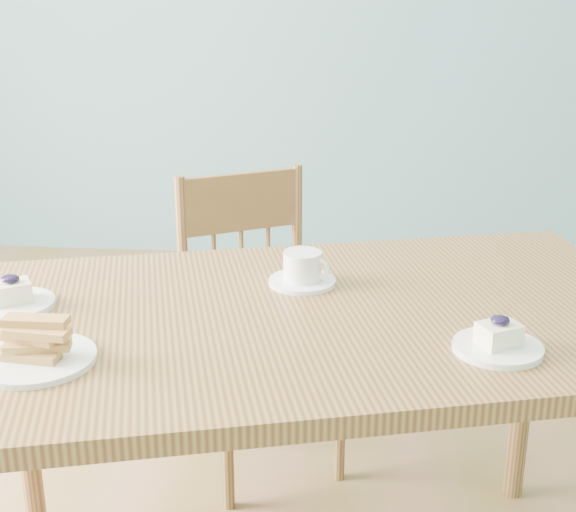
{
  "coord_description": "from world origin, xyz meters",
  "views": [
    {
      "loc": [
        0.2,
        -1.29,
        1.33
      ],
      "look_at": [
        0.08,
        0.16,
        0.81
      ],
      "focal_mm": 50.0,
      "sensor_mm": 36.0,
      "label": 1
    }
  ],
  "objects_px": {
    "cheesecake_plate_near": "(498,342)",
    "coffee_cup": "(303,270)",
    "dining_chair": "(258,323)",
    "cheesecake_plate_far": "(13,299)",
    "biscotti_plate": "(35,349)",
    "dining_table": "(317,345)"
  },
  "relations": [
    {
      "from": "cheesecake_plate_near",
      "to": "coffee_cup",
      "type": "distance_m",
      "value": 0.45
    },
    {
      "from": "dining_chair",
      "to": "coffee_cup",
      "type": "bearing_deg",
      "value": -99.85
    },
    {
      "from": "cheesecake_plate_near",
      "to": "coffee_cup",
      "type": "height_order",
      "value": "coffee_cup"
    },
    {
      "from": "cheesecake_plate_far",
      "to": "cheesecake_plate_near",
      "type": "bearing_deg",
      "value": -7.23
    },
    {
      "from": "cheesecake_plate_far",
      "to": "biscotti_plate",
      "type": "relative_size",
      "value": 0.81
    },
    {
      "from": "cheesecake_plate_far",
      "to": "dining_table",
      "type": "bearing_deg",
      "value": 3.33
    },
    {
      "from": "coffee_cup",
      "to": "dining_table",
      "type": "bearing_deg",
      "value": -51.52
    },
    {
      "from": "dining_chair",
      "to": "biscotti_plate",
      "type": "distance_m",
      "value": 0.95
    },
    {
      "from": "dining_chair",
      "to": "coffee_cup",
      "type": "height_order",
      "value": "dining_chair"
    },
    {
      "from": "cheesecake_plate_far",
      "to": "biscotti_plate",
      "type": "height_order",
      "value": "biscotti_plate"
    },
    {
      "from": "dining_table",
      "to": "cheesecake_plate_far",
      "type": "height_order",
      "value": "cheesecake_plate_far"
    },
    {
      "from": "cheesecake_plate_near",
      "to": "coffee_cup",
      "type": "bearing_deg",
      "value": 141.04
    },
    {
      "from": "dining_chair",
      "to": "coffee_cup",
      "type": "distance_m",
      "value": 0.59
    },
    {
      "from": "dining_chair",
      "to": "biscotti_plate",
      "type": "xyz_separation_m",
      "value": [
        -0.26,
        -0.85,
        0.33
      ]
    },
    {
      "from": "dining_table",
      "to": "dining_chair",
      "type": "xyz_separation_m",
      "value": [
        -0.19,
        0.6,
        -0.23
      ]
    },
    {
      "from": "dining_chair",
      "to": "coffee_cup",
      "type": "xyz_separation_m",
      "value": [
        0.15,
        -0.46,
        0.33
      ]
    },
    {
      "from": "cheesecake_plate_near",
      "to": "cheesecake_plate_far",
      "type": "relative_size",
      "value": 0.97
    },
    {
      "from": "dining_chair",
      "to": "cheesecake_plate_far",
      "type": "height_order",
      "value": "dining_chair"
    },
    {
      "from": "dining_table",
      "to": "coffee_cup",
      "type": "height_order",
      "value": "coffee_cup"
    },
    {
      "from": "coffee_cup",
      "to": "biscotti_plate",
      "type": "height_order",
      "value": "biscotti_plate"
    },
    {
      "from": "cheesecake_plate_near",
      "to": "biscotti_plate",
      "type": "distance_m",
      "value": 0.77
    },
    {
      "from": "cheesecake_plate_far",
      "to": "biscotti_plate",
      "type": "bearing_deg",
      "value": -59.09
    }
  ]
}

